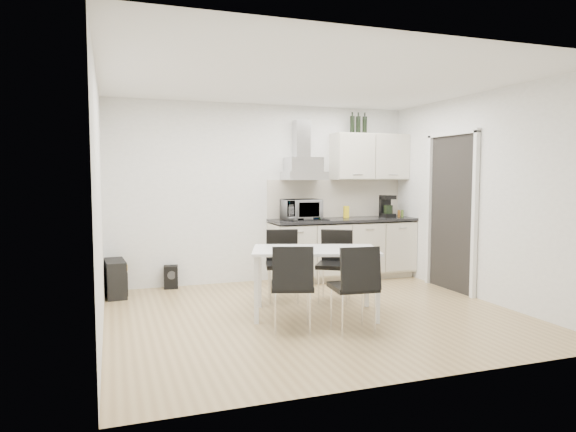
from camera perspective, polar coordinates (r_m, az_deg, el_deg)
name	(u,v)px	position (r m, az deg, el deg)	size (l,w,h in m)	color
ground	(314,314)	(5.90, 2.95, -10.86)	(4.50, 4.50, 0.00)	tan
wall_back	(264,193)	(7.59, -2.71, 2.53)	(4.50, 0.10, 2.60)	white
wall_front	(416,212)	(3.92, 14.08, 0.48)	(4.50, 0.10, 2.60)	white
wall_left	(99,203)	(5.28, -20.26, 1.36)	(0.10, 4.00, 2.60)	white
wall_right	(481,197)	(6.87, 20.67, 2.02)	(0.10, 4.00, 2.60)	white
ceiling	(315,80)	(5.78, 3.06, 14.82)	(4.50, 4.50, 0.00)	white
doorway	(451,214)	(7.29, 17.61, 0.27)	(0.08, 1.04, 2.10)	white
kitchenette	(344,224)	(7.79, 6.23, -0.90)	(2.22, 0.64, 2.52)	beige
dining_table	(315,256)	(5.75, 3.04, -4.47)	(1.56, 1.18, 0.75)	white
chair_far_left	(283,266)	(6.42, -0.55, -5.57)	(0.44, 0.50, 0.88)	black
chair_far_right	(335,266)	(6.42, 5.20, -5.58)	(0.44, 0.50, 0.88)	black
chair_near_left	(292,287)	(5.23, 0.47, -7.91)	(0.44, 0.50, 0.88)	black
chair_near_right	(353,288)	(5.23, 7.22, -7.93)	(0.44, 0.50, 0.88)	black
guitar_amp	(115,278)	(7.05, -18.63, -6.57)	(0.29, 0.59, 0.47)	black
floor_speaker	(171,277)	(7.35, -12.88, -6.62)	(0.19, 0.17, 0.32)	black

